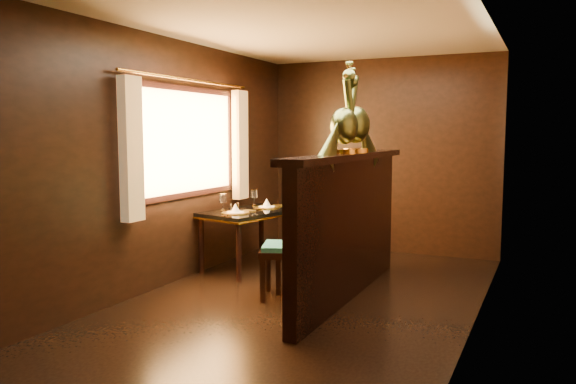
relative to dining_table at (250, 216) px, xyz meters
name	(u,v)px	position (x,y,z in m)	size (l,w,h in m)	color
ground	(304,301)	(1.05, -0.89, -0.61)	(5.00, 5.00, 0.00)	black
room_shell	(296,129)	(0.97, -0.88, 0.97)	(3.04, 5.04, 2.52)	black
partition	(348,223)	(1.38, -0.59, 0.10)	(0.26, 2.70, 1.36)	black
dining_table	(250,216)	(0.00, 0.00, 0.00)	(0.93, 1.27, 0.88)	black
chair_left	(299,227)	(0.96, -0.81, 0.07)	(0.60, 0.62, 1.30)	black
chair_right	(311,230)	(0.99, -0.58, 0.00)	(0.51, 0.53, 1.18)	black
peacock_left	(344,110)	(1.38, -0.74, 1.14)	(0.25, 0.66, 0.78)	#164433
peacock_right	(356,108)	(1.38, -0.42, 1.17)	(0.26, 0.70, 0.83)	#164433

